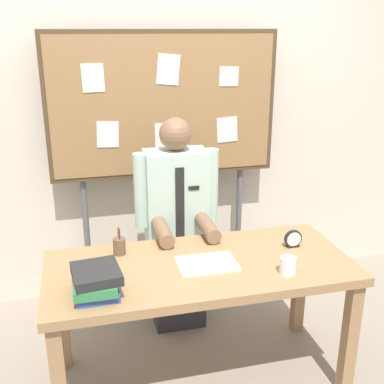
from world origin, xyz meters
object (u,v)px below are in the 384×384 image
Objects in this scene: person at (177,233)px; book_stack at (96,281)px; desk at (200,279)px; desk_clock at (293,239)px; coffee_mug at (288,265)px; open_notebook at (207,264)px; bulletin_board at (164,109)px; pen_holder at (119,246)px.

person is 5.51× the size of book_stack.
desk_clock is at bearing 7.22° from desk.
desk_clock is (0.58, -0.53, 0.13)m from person.
desk is 0.60m from person.
coffee_mug is at bearing -119.89° from desk_clock.
desk is 5.18× the size of open_notebook.
bulletin_board is 1.07m from pen_holder.
open_notebook is at bearing -28.74° from pen_holder.
bulletin_board reaches higher than desk.
open_notebook is (0.03, -0.62, 0.09)m from person.
desk_clock is at bearing 60.11° from coffee_mug.
desk is 0.11m from open_notebook.
desk is at bearing 147.98° from open_notebook.
pen_holder is (0.15, 0.40, -0.02)m from book_stack.
pen_holder is at bearing 171.38° from desk_clock.
person is 0.57m from pen_holder.
bulletin_board is 1.41m from coffee_mug.
desk is at bearing 153.43° from coffee_mug.
desk is at bearing -172.78° from desk_clock.
open_notebook is at bearing -87.06° from person.
desk is 0.49m from coffee_mug.
desk_clock is (1.14, 0.25, -0.02)m from book_stack.
desk is at bearing -90.00° from bulletin_board.
pen_holder reaches higher than coffee_mug.
desk_clock is (0.58, 0.07, 0.14)m from desk.
desk is 0.60m from desk_clock.
open_notebook is at bearing -88.17° from bulletin_board.
person is 0.79m from desk_clock.
coffee_mug is at bearing -26.57° from desk.
open_notebook is 3.60× the size of coffee_mug.
book_stack is 0.98m from coffee_mug.
book_stack is at bearing -115.85° from bulletin_board.
pen_holder is at bearing 152.47° from coffee_mug.
desk_clock is 0.32m from coffee_mug.
desk is 0.85× the size of bulletin_board.
bulletin_board reaches higher than open_notebook.
person reaches higher than desk.
desk is 1.15× the size of person.
coffee_mug is (-0.16, -0.28, -0.00)m from desk_clock.
book_stack reaches higher than desk_clock.
person reaches higher than coffee_mug.
bulletin_board is 6.10× the size of open_notebook.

